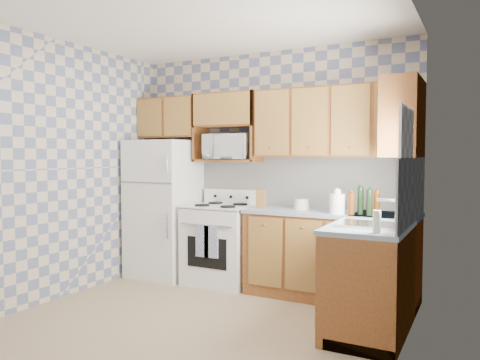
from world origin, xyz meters
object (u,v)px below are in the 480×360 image
object	(u,v)px
microwave	(228,147)
stove_body	(221,245)
electric_kettle	(337,204)
refrigerator	(164,209)

from	to	relation	value
microwave	stove_body	bearing A→B (deg)	-107.19
stove_body	microwave	world-z (taller)	microwave
microwave	electric_kettle	xyz separation A→B (m)	(1.40, -0.29, -0.58)
stove_body	refrigerator	bearing A→B (deg)	-178.22
stove_body	microwave	size ratio (longest dim) A/B	1.67
stove_body	electric_kettle	distance (m)	1.54
refrigerator	electric_kettle	bearing A→B (deg)	-3.51
refrigerator	microwave	bearing A→B (deg)	10.83
refrigerator	microwave	distance (m)	1.13
refrigerator	stove_body	distance (m)	0.89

